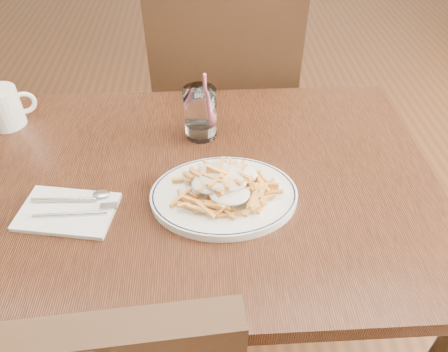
{
  "coord_description": "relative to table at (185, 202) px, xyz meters",
  "views": [
    {
      "loc": [
        0.05,
        -0.77,
        1.44
      ],
      "look_at": [
        0.09,
        -0.07,
        0.82
      ],
      "focal_mm": 35.0,
      "sensor_mm": 36.0,
      "label": 1
    }
  ],
  "objects": [
    {
      "name": "floor",
      "position": [
        0.0,
        0.0,
        -0.67
      ],
      "size": [
        7.0,
        7.0,
        0.0
      ],
      "primitive_type": "plane",
      "color": "black",
      "rests_on": "ground"
    },
    {
      "name": "table",
      "position": [
        0.0,
        0.0,
        0.0
      ],
      "size": [
        1.2,
        0.8,
        0.75
      ],
      "color": "black",
      "rests_on": "ground"
    },
    {
      "name": "chair_far",
      "position": [
        0.14,
        0.62,
        -0.08
      ],
      "size": [
        0.53,
        0.53,
        1.04
      ],
      "color": "black",
      "rests_on": "ground"
    },
    {
      "name": "fries_plate",
      "position": [
        0.09,
        -0.07,
        0.09
      ],
      "size": [
        0.37,
        0.33,
        0.02
      ],
      "color": "white",
      "rests_on": "table"
    },
    {
      "name": "loaded_fries",
      "position": [
        0.09,
        -0.07,
        0.13
      ],
      "size": [
        0.22,
        0.18,
        0.06
      ],
      "color": "gold",
      "rests_on": "fries_plate"
    },
    {
      "name": "napkin",
      "position": [
        -0.25,
        -0.1,
        0.08
      ],
      "size": [
        0.22,
        0.17,
        0.01
      ],
      "primitive_type": "cube",
      "rotation": [
        0.0,
        0.0,
        -0.18
      ],
      "color": "white",
      "rests_on": "table"
    },
    {
      "name": "cutlery",
      "position": [
        -0.25,
        -0.09,
        0.09
      ],
      "size": [
        0.2,
        0.07,
        0.01
      ],
      "color": "silver",
      "rests_on": "napkin"
    },
    {
      "name": "water_glass",
      "position": [
        0.05,
        0.18,
        0.14
      ],
      "size": [
        0.08,
        0.08,
        0.18
      ],
      "color": "white",
      "rests_on": "table"
    },
    {
      "name": "coffee_mug",
      "position": [
        -0.48,
        0.25,
        0.13
      ],
      "size": [
        0.13,
        0.1,
        0.11
      ],
      "color": "white",
      "rests_on": "table"
    }
  ]
}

